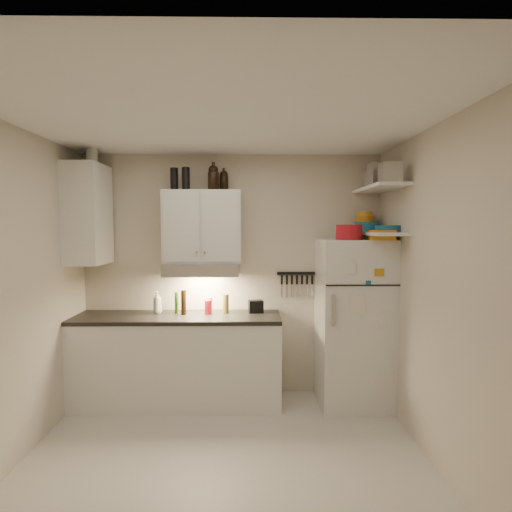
{
  "coord_description": "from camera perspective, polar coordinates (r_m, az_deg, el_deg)",
  "views": [
    {
      "loc": [
        0.19,
        -3.13,
        1.83
      ],
      "look_at": [
        0.25,
        0.9,
        1.55
      ],
      "focal_mm": 30.0,
      "sensor_mm": 36.0,
      "label": 1
    }
  ],
  "objects": [
    {
      "name": "vinegar_bottle",
      "position": [
        4.49,
        -9.63,
        -6.11
      ],
      "size": [
        0.06,
        0.06,
        0.26
      ],
      "primitive_type": "cylinder",
      "rotation": [
        0.0,
        0.0,
        -0.08
      ],
      "color": "black",
      "rests_on": "countertop"
    },
    {
      "name": "fridge",
      "position": [
        4.53,
        12.85,
        -8.63
      ],
      "size": [
        0.7,
        0.68,
        1.7
      ],
      "primitive_type": "cube",
      "color": "silver",
      "rests_on": "floor"
    },
    {
      "name": "bowl_teal",
      "position": [
        4.64,
        14.65,
        3.79
      ],
      "size": [
        0.25,
        0.25,
        0.1
      ],
      "primitive_type": "cylinder",
      "color": "#16597D",
      "rests_on": "shelf_lo"
    },
    {
      "name": "oil_bottle",
      "position": [
        4.58,
        -10.52,
        -6.12
      ],
      "size": [
        0.05,
        0.05,
        0.23
      ],
      "primitive_type": "cylinder",
      "rotation": [
        0.0,
        0.0,
        -0.23
      ],
      "color": "#345F17",
      "rests_on": "countertop"
    },
    {
      "name": "growler_b",
      "position": [
        4.58,
        -4.3,
        10.0
      ],
      "size": [
        0.12,
        0.12,
        0.22
      ],
      "primitive_type": null,
      "rotation": [
        0.0,
        0.0,
        -0.42
      ],
      "color": "black",
      "rests_on": "upper_cabinet"
    },
    {
      "name": "countertop",
      "position": [
        4.49,
        -10.42,
        -8.04
      ],
      "size": [
        2.1,
        0.62,
        0.04
      ],
      "primitive_type": "cube",
      "color": "black",
      "rests_on": "base_cabinet"
    },
    {
      "name": "right_wall",
      "position": [
        3.48,
        23.34,
        -5.11
      ],
      "size": [
        0.02,
        3.0,
        2.6
      ],
      "primitive_type": "cube",
      "color": "beige",
      "rests_on": "ground"
    },
    {
      "name": "ceiling",
      "position": [
        3.23,
        -4.4,
        17.92
      ],
      "size": [
        3.2,
        3.0,
        0.02
      ],
      "primitive_type": "cube",
      "color": "white",
      "rests_on": "ground"
    },
    {
      "name": "caddy",
      "position": [
        4.55,
        -0.04,
        -6.74
      ],
      "size": [
        0.17,
        0.13,
        0.13
      ],
      "primitive_type": "cube",
      "rotation": [
        0.0,
        0.0,
        0.16
      ],
      "color": "black",
      "rests_on": "countertop"
    },
    {
      "name": "bowl_orange",
      "position": [
        4.67,
        14.28,
        4.78
      ],
      "size": [
        0.2,
        0.2,
        0.06
      ],
      "primitive_type": "cylinder",
      "color": "#B96A11",
      "rests_on": "bowl_teal"
    },
    {
      "name": "base_cabinet",
      "position": [
        4.61,
        -10.35,
        -13.65
      ],
      "size": [
        2.1,
        0.6,
        0.88
      ],
      "primitive_type": "cube",
      "color": "white",
      "rests_on": "floor"
    },
    {
      "name": "tin_b",
      "position": [
        3.99,
        17.46,
        10.56
      ],
      "size": [
        0.17,
        0.17,
        0.17
      ],
      "primitive_type": "cube",
      "rotation": [
        0.0,
        0.0,
        -0.02
      ],
      "color": "#AAAAAD",
      "rests_on": "shelf_hi"
    },
    {
      "name": "side_jar",
      "position": [
        4.65,
        -21.05,
        12.3
      ],
      "size": [
        0.15,
        0.15,
        0.15
      ],
      "primitive_type": "cylinder",
      "rotation": [
        0.0,
        0.0,
        0.4
      ],
      "color": "silver",
      "rests_on": "side_cabinet"
    },
    {
      "name": "back_wall",
      "position": [
        4.68,
        -3.18,
        -2.54
      ],
      "size": [
        3.2,
        0.02,
        2.6
      ],
      "primitive_type": "cube",
      "color": "beige",
      "rests_on": "ground"
    },
    {
      "name": "plates",
      "position": [
        4.29,
        17.32,
        3.5
      ],
      "size": [
        0.28,
        0.28,
        0.07
      ],
      "primitive_type": "cylinder",
      "rotation": [
        0.0,
        0.0,
        -0.05
      ],
      "color": "#16597D",
      "rests_on": "shelf_lo"
    },
    {
      "name": "shelf_hi",
      "position": [
        4.36,
        16.13,
        8.68
      ],
      "size": [
        0.3,
        0.95,
        0.03
      ],
      "primitive_type": "cube",
      "color": "white",
      "rests_on": "right_wall"
    },
    {
      "name": "clear_bottle",
      "position": [
        4.5,
        -6.22,
        -6.55
      ],
      "size": [
        0.08,
        0.08,
        0.18
      ],
      "primitive_type": "cylinder",
      "rotation": [
        0.0,
        0.0,
        -0.42
      ],
      "color": "silver",
      "rests_on": "countertop"
    },
    {
      "name": "knife_strip",
      "position": [
        4.67,
        5.42,
        -2.31
      ],
      "size": [
        0.42,
        0.02,
        0.03
      ],
      "primitive_type": "cube",
      "color": "black",
      "rests_on": "back_wall"
    },
    {
      "name": "side_cabinet",
      "position": [
        4.63,
        -21.5,
        5.18
      ],
      "size": [
        0.33,
        0.55,
        1.0
      ],
      "primitive_type": "cube",
      "color": "white",
      "rests_on": "left_wall"
    },
    {
      "name": "thermos_a",
      "position": [
        4.5,
        -9.34,
        10.12
      ],
      "size": [
        0.09,
        0.09,
        0.23
      ],
      "primitive_type": "cylinder",
      "rotation": [
        0.0,
        0.0,
        -0.19
      ],
      "color": "black",
      "rests_on": "upper_cabinet"
    },
    {
      "name": "bowl_yellow",
      "position": [
        4.67,
        14.29,
        5.46
      ],
      "size": [
        0.16,
        0.16,
        0.05
      ],
      "primitive_type": "cylinder",
      "color": "#C48A22",
      "rests_on": "bowl_orange"
    },
    {
      "name": "book_stack",
      "position": [
        4.23,
        16.35,
        2.69
      ],
      "size": [
        0.26,
        0.31,
        0.09
      ],
      "primitive_type": "cube",
      "rotation": [
        0.0,
        0.0,
        -0.13
      ],
      "color": "#C37E18",
      "rests_on": "fridge"
    },
    {
      "name": "shelf_lo",
      "position": [
        4.35,
        16.02,
        2.89
      ],
      "size": [
        0.3,
        0.95,
        0.03
      ],
      "primitive_type": "cube",
      "color": "white",
      "rests_on": "right_wall"
    },
    {
      "name": "spice_jar",
      "position": [
        4.39,
        13.07,
        2.91
      ],
      "size": [
        0.09,
        0.09,
        0.11
      ],
      "primitive_type": "cylinder",
      "rotation": [
        0.0,
        0.0,
        -0.44
      ],
      "color": "silver",
      "rests_on": "fridge"
    },
    {
      "name": "red_jar",
      "position": [
        4.49,
        -6.4,
        -6.8
      ],
      "size": [
        0.1,
        0.1,
        0.15
      ],
      "primitive_type": "cylinder",
      "rotation": [
        0.0,
        0.0,
        0.41
      ],
      "color": "#A5131E",
      "rests_on": "countertop"
    },
    {
      "name": "left_wall",
      "position": [
        3.65,
        -30.5,
        -4.93
      ],
      "size": [
        0.02,
        3.0,
        2.6
      ],
      "primitive_type": "cube",
      "color": "beige",
      "rests_on": "ground"
    },
    {
      "name": "dutch_oven",
      "position": [
        4.24,
        12.3,
        3.12
      ],
      "size": [
        0.33,
        0.33,
        0.15
      ],
      "primitive_type": "cylinder",
      "rotation": [
        0.0,
        0.0,
        0.38
      ],
      "color": "#A5131E",
      "rests_on": "fridge"
    },
    {
      "name": "soap_bottle",
      "position": [
        4.61,
        -13.03,
        -5.85
      ],
      "size": [
        0.12,
        0.12,
        0.26
      ],
      "primitive_type": "imported",
      "rotation": [
        0.0,
        0.0,
        -0.24
      ],
      "color": "white",
      "rests_on": "countertop"
    },
    {
      "name": "range_hood",
      "position": [
        4.45,
        -7.18,
        -1.73
      ],
      "size": [
        0.76,
        0.46,
        0.12
      ],
      "primitive_type": "cube",
      "color": "silver",
      "rests_on": "back_wall"
    },
    {
      "name": "tin_a",
      "position": [
        4.31,
        16.3,
        10.34
      ],
      "size": [
        0.22,
        0.19,
        0.21
      ],
      "primitive_type": "cube",
      "rotation": [
        0.0,
        0.0,
        0.03
      ],
      "color": "#AAAAAD",
      "rests_on": "shelf_hi"
    },
    {
      "name": "pepper_mill",
      "position": [
        4.52,
        -4.05,
        -6.37
      ],
      "size": [
        0.07,
        0.07,
        0.2
      ],
      "primitive_type": "cylinder",
      "rotation": [
        0.0,
        0.0,
        -0.05
      ],
      "color": "brown",
      "rests_on": "countertop"
    },
    {
      "name": "stock_pot",
      "position": [
        4.71,
        15.64,
        9.64
      ],
      "size": [
        0.31,
        0.31,
        0.18
      ],
      "primitive_type": "cylinder",
      "rotation": [
        0.0,
        0.0,
        -0.24
      ],
      "color": "silver",
      "rests_on": "shelf_hi"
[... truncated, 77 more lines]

